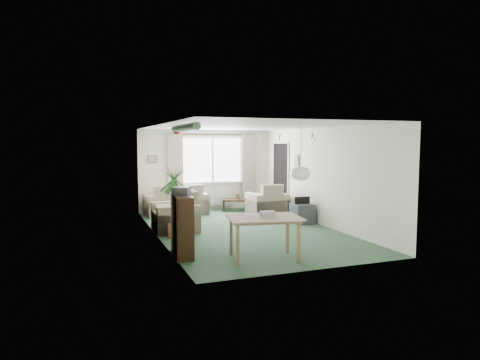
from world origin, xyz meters
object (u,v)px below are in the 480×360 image
object	(u,v)px
sofa	(176,199)
tv_cube	(302,213)
armchair_corner	(267,199)
pet_bed	(259,219)
armchair_left	(175,211)
houseplant	(175,201)
bookshelf	(182,226)
dining_table	(264,238)
coffee_table	(235,205)

from	to	relation	value
sofa	tv_cube	xyz separation A→B (m)	(2.73, -2.39, -0.18)
armchair_corner	pet_bed	distance (m)	1.18
armchair_left	houseplant	bearing A→B (deg)	-12.03
bookshelf	dining_table	xyz separation A→B (m)	(1.31, -0.69, -0.19)
bookshelf	sofa	bearing A→B (deg)	84.32
sofa	dining_table	size ratio (longest dim) A/B	1.47
bookshelf	tv_cube	world-z (taller)	bookshelf
sofa	dining_table	distance (m)	5.12
houseplant	dining_table	distance (m)	2.53
tv_cube	armchair_corner	bearing A→B (deg)	104.09
armchair_corner	bookshelf	world-z (taller)	bookshelf
sofa	armchair_left	world-z (taller)	armchair_left
dining_table	pet_bed	world-z (taller)	dining_table
coffee_table	pet_bed	xyz separation A→B (m)	(-0.00, -1.84, -0.11)
armchair_left	coffee_table	xyz separation A→B (m)	(2.25, 2.18, -0.28)
dining_table	tv_cube	world-z (taller)	dining_table
armchair_left	tv_cube	size ratio (longest dim) A/B	1.92
coffee_table	armchair_left	bearing A→B (deg)	-135.91
pet_bed	coffee_table	bearing A→B (deg)	89.93
houseplant	pet_bed	xyz separation A→B (m)	(2.40, 1.03, -0.72)
armchair_corner	bookshelf	distance (m)	4.75
houseplant	tv_cube	bearing A→B (deg)	8.10
armchair_corner	coffee_table	distance (m)	1.13
coffee_table	houseplant	size ratio (longest dim) A/B	0.50
dining_table	pet_bed	size ratio (longest dim) A/B	1.92
coffee_table	bookshelf	bearing A→B (deg)	-120.48
houseplant	pet_bed	distance (m)	2.71
armchair_left	pet_bed	bearing A→B (deg)	99.13
bookshelf	houseplant	world-z (taller)	houseplant
sofa	tv_cube	bearing A→B (deg)	136.35
armchair_corner	pet_bed	bearing A→B (deg)	55.98
houseplant	armchair_corner	bearing A→B (deg)	32.87
houseplant	dining_table	xyz separation A→B (m)	(1.12, -2.23, -0.42)
bookshelf	pet_bed	distance (m)	3.68
tv_cube	armchair_left	bearing A→B (deg)	178.06
sofa	armchair_corner	bearing A→B (deg)	156.83
coffee_table	pet_bed	world-z (taller)	coffee_table
tv_cube	pet_bed	xyz separation A→B (m)	(-0.95, 0.55, -0.18)
armchair_left	houseplant	distance (m)	0.77
dining_table	tv_cube	distance (m)	3.51
pet_bed	armchair_corner	bearing A→B (deg)	55.93
coffee_table	dining_table	distance (m)	5.26
coffee_table	houseplant	world-z (taller)	houseplant
sofa	tv_cube	size ratio (longest dim) A/B	3.19
armchair_corner	bookshelf	size ratio (longest dim) A/B	0.89
armchair_corner	dining_table	bearing A→B (deg)	65.52
houseplant	pet_bed	world-z (taller)	houseplant
sofa	dining_table	xyz separation A→B (m)	(0.49, -5.10, -0.06)
armchair_left	pet_bed	world-z (taller)	armchair_left
armchair_left	tv_cube	distance (m)	3.21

